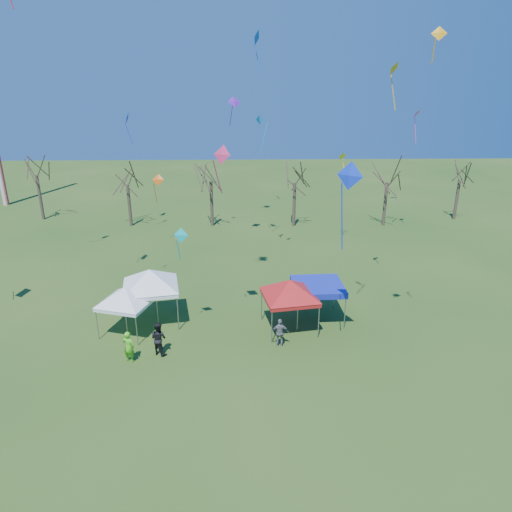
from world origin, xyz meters
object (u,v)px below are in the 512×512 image
(tent_white_west, at_px, (125,290))
(person_green, at_px, (129,347))
(tree_0, at_px, (34,159))
(tree_1, at_px, (126,169))
(tent_red, at_px, (290,283))
(person_grey, at_px, (280,333))
(tree_5, at_px, (462,166))
(tent_blue, at_px, (318,287))
(tree_4, at_px, (389,167))
(tree_2, at_px, (210,164))
(tent_white_mid, at_px, (149,273))
(person_dark, at_px, (159,338))
(tree_3, at_px, (295,167))

(tent_white_west, bearing_deg, person_green, -76.63)
(tree_0, height_order, tree_1, tree_0)
(tent_red, bearing_deg, person_grey, -109.52)
(tree_1, relative_size, tree_5, 1.01)
(tree_5, distance_m, tent_white_west, 37.90)
(tent_blue, bearing_deg, tree_4, 63.35)
(person_grey, relative_size, person_green, 0.95)
(person_grey, bearing_deg, tent_blue, -127.27)
(tree_1, distance_m, person_green, 26.17)
(tree_1, xyz_separation_m, tree_2, (8.40, -0.27, 0.50))
(tree_1, height_order, tree_4, tree_4)
(tree_4, distance_m, person_green, 32.35)
(tree_4, distance_m, tree_5, 8.62)
(tree_2, xyz_separation_m, person_grey, (5.14, -23.56, -5.46))
(person_green, bearing_deg, tent_white_west, -55.51)
(tent_white_mid, height_order, tent_red, tent_white_mid)
(tent_white_mid, bearing_deg, person_green, -95.48)
(person_green, relative_size, person_dark, 0.93)
(tree_3, bearing_deg, tree_1, 177.94)
(tree_3, xyz_separation_m, tent_white_mid, (-10.80, -20.09, -2.92))
(person_grey, bearing_deg, tree_3, -96.29)
(tree_0, xyz_separation_m, person_grey, (23.62, -26.57, -5.66))
(tree_2, relative_size, tent_white_west, 2.29)
(tree_4, bearing_deg, tree_5, 13.85)
(tree_5, xyz_separation_m, person_green, (-28.91, -26.51, -4.86))
(tree_3, height_order, tent_blue, tree_3)
(tree_2, bearing_deg, tree_5, 3.70)
(person_grey, height_order, person_dark, person_dark)
(tree_2, xyz_separation_m, tree_4, (17.72, -0.38, -0.23))
(tree_1, xyz_separation_m, tent_red, (14.22, -21.91, -2.86))
(tent_blue, height_order, person_green, tent_blue)
(tree_5, distance_m, person_dark, 38.02)
(tree_5, relative_size, person_grey, 4.51)
(tent_white_west, bearing_deg, person_dark, -48.20)
(tree_1, relative_size, tent_red, 1.86)
(tree_3, distance_m, person_dark, 26.26)
(tree_4, distance_m, tent_white_west, 30.33)
(tent_white_mid, xyz_separation_m, person_green, (-0.42, -4.39, -2.29))
(tree_2, relative_size, tent_blue, 2.65)
(tree_5, xyz_separation_m, person_grey, (-20.95, -25.25, -4.90))
(tent_red, bearing_deg, tree_5, 49.01)
(tree_1, relative_size, person_dark, 4.04)
(tent_white_west, height_order, person_grey, tent_white_west)
(tree_5, xyz_separation_m, tent_red, (-20.27, -23.33, -2.80))
(tree_3, height_order, person_green, tree_3)
(tree_1, distance_m, tree_3, 16.81)
(tree_5, height_order, person_grey, tree_5)
(person_grey, xyz_separation_m, person_dark, (-6.52, -0.59, 0.10))
(tree_0, bearing_deg, person_grey, -48.36)
(tree_2, height_order, tent_white_mid, tree_2)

